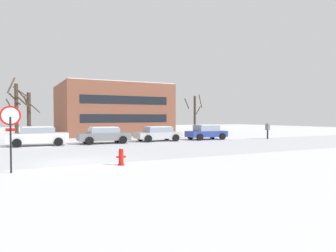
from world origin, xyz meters
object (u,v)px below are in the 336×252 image
at_px(parked_car_blue, 206,132).
at_px(parked_car_gray, 104,135).
at_px(stop_sign, 10,126).
at_px(parked_car_silver, 158,134).
at_px(fire_hydrant, 121,156).
at_px(pedestrian_crossing, 268,129).
at_px(parked_car_white, 38,136).

bearing_deg(parked_car_blue, parked_car_gray, 179.64).
xyz_separation_m(stop_sign, parked_car_gray, (6.89, 11.72, -1.13)).
bearing_deg(parked_car_silver, stop_sign, -134.90).
relative_size(parked_car_gray, parked_car_silver, 1.02).
relative_size(fire_hydrant, parked_car_blue, 0.21).
xyz_separation_m(stop_sign, fire_hydrant, (4.44, -0.04, -1.42)).
distance_m(parked_car_blue, pedestrian_crossing, 6.38).
distance_m(stop_sign, parked_car_blue, 20.61).
xyz_separation_m(fire_hydrant, parked_car_gray, (2.45, 11.76, 0.30)).
relative_size(stop_sign, pedestrian_crossing, 1.55).
xyz_separation_m(parked_car_gray, parked_car_blue, (10.07, -0.06, 0.02)).
distance_m(fire_hydrant, parked_car_blue, 17.14).
distance_m(parked_car_gray, parked_car_blue, 10.07).
relative_size(parked_car_white, pedestrian_crossing, 2.61).
height_order(stop_sign, parked_car_gray, stop_sign).
xyz_separation_m(fire_hydrant, parked_car_white, (-2.59, 12.03, 0.34)).
distance_m(fire_hydrant, parked_car_white, 12.31).
relative_size(parked_car_silver, parked_car_blue, 1.05).
xyz_separation_m(parked_car_white, parked_car_silver, (10.07, -0.02, -0.06)).
bearing_deg(parked_car_silver, pedestrian_crossing, -11.19).
height_order(parked_car_silver, parked_car_blue, parked_car_blue).
height_order(stop_sign, pedestrian_crossing, stop_sign).
height_order(fire_hydrant, parked_car_blue, parked_car_blue).
distance_m(parked_car_gray, parked_car_silver, 5.04).
bearing_deg(parked_car_gray, parked_car_white, 176.93).
height_order(parked_car_white, parked_car_blue, parked_car_white).
bearing_deg(fire_hydrant, stop_sign, 179.43).
relative_size(parked_car_white, parked_car_blue, 1.12).
distance_m(parked_car_silver, pedestrian_crossing, 11.35).
xyz_separation_m(parked_car_white, pedestrian_crossing, (21.20, -2.22, 0.23)).
distance_m(stop_sign, parked_car_white, 12.18).
distance_m(stop_sign, parked_car_gray, 13.64).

